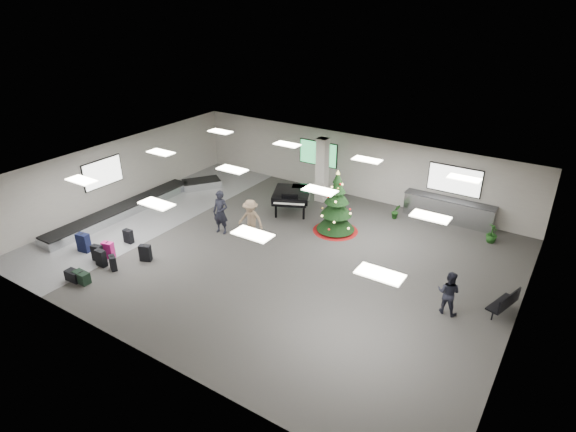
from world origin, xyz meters
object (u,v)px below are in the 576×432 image
Objects in this scene: grand_piano at (292,195)px; bench at (505,302)px; traveler_a at (221,212)px; traveler_b at (251,220)px; traveler_bench at (448,293)px; christmas_tree at (336,211)px; potted_plant_left at (396,211)px; baggage_carousel at (139,205)px; pink_suitcase at (108,250)px; service_counter at (448,210)px; potted_plant_right at (492,233)px.

bench is at bearing -40.96° from grand_piano.
traveler_a is 1.44m from traveler_b.
christmas_tree is at bearing -26.86° from traveler_bench.
traveler_b is 6.84m from potted_plant_left.
bench is at bearing 2.67° from baggage_carousel.
traveler_b is 8.49m from traveler_bench.
traveler_bench is at bearing 1.85° from pink_suitcase.
service_counter is 2.88× the size of bench.
grand_piano is 9.27m from traveler_bench.
grand_piano reaches higher than potted_plant_right.
baggage_carousel is 9.56m from christmas_tree.
traveler_bench is (-1.62, -0.92, 0.29)m from bench.
traveler_b is (1.41, 0.26, -0.08)m from traveler_a.
christmas_tree is 7.77m from bench.
pink_suitcase is at bearing -130.37° from potted_plant_left.
potted_plant_left is 4.22m from potted_plant_right.
potted_plant_right reaches higher than potted_plant_left.
grand_piano is at bearing -155.32° from potted_plant_left.
baggage_carousel is 3.72× the size of grand_piano.
bench is at bearing -6.39° from traveler_a.
potted_plant_right is (10.05, 5.45, -0.56)m from traveler_a.
traveler_b reaches higher than traveler_bench.
pink_suitcase is 9.46m from christmas_tree.
pink_suitcase is at bearing 19.24° from traveler_bench.
service_counter is at bearing 26.64° from potted_plant_left.
traveler_bench is at bearing -55.26° from potted_plant_left.
service_counter is 1.43× the size of christmas_tree.
traveler_a is at bearing -136.93° from potted_plant_left.
potted_plant_left is (-5.67, 4.93, -0.12)m from bench.
baggage_carousel is 6.40m from traveler_b.
traveler_bench is (14.81, -0.15, 0.55)m from baggage_carousel.
christmas_tree is at bearing 25.70° from traveler_a.
service_counter is 7.16m from traveler_bench.
christmas_tree is (9.02, 3.07, 0.76)m from baggage_carousel.
traveler_a is at bearing -145.30° from christmas_tree.
traveler_bench reaches higher than baggage_carousel.
traveler_bench is at bearing -74.00° from service_counter.
grand_piano is 3.72m from traveler_a.
baggage_carousel is 7.38m from grand_piano.
grand_piano is at bearing -179.10° from bench.
service_counter is at bearing 43.79° from christmas_tree.
traveler_a is (4.94, 0.24, 0.75)m from baggage_carousel.
pink_suitcase is at bearing -137.75° from traveler_b.
potted_plant_right is at bearing 123.37° from bench.
christmas_tree reaches higher than bench.
pink_suitcase is (2.63, -3.87, 0.13)m from baggage_carousel.
baggage_carousel is 5.48× the size of traveler_b.
traveler_a is at bearing -140.61° from service_counter.
traveler_b is at bearing -136.16° from service_counter.
traveler_a reaches higher than bench.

